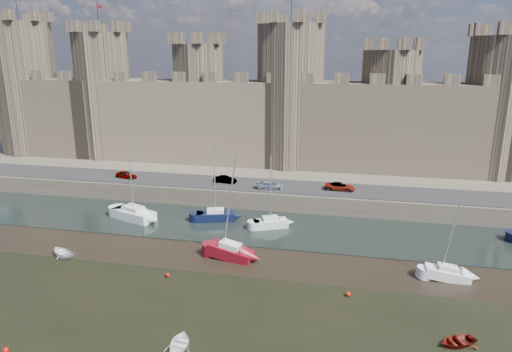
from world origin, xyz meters
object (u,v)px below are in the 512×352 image
Objects in this scene: sailboat_2 at (270,222)px; car_3 at (340,187)px; car_1 at (225,180)px; sailboat_1 at (216,215)px; sailboat_0 at (134,213)px; sailboat_5 at (447,273)px; car_0 at (126,175)px; sailboat_4 at (230,251)px; car_2 at (270,185)px.

car_3 is at bearing 25.60° from sailboat_2.
sailboat_1 is at bearing -165.89° from car_1.
car_1 is at bearing 69.21° from sailboat_0.
sailboat_5 is at bearing -118.81° from car_1.
sailboat_0 is at bearing 145.37° from car_1.
sailboat_0 is (6.18, -10.15, -2.22)m from car_0.
sailboat_1 reaches higher than car_1.
car_0 is 28.66m from sailboat_4.
sailboat_5 is (43.20, -18.71, -2.42)m from car_0.
sailboat_0 is at bearing 158.15° from sailboat_2.
car_3 is 0.36× the size of sailboat_4.
sailboat_4 reaches higher than sailboat_5.
sailboat_1 is (16.76, -8.27, -2.30)m from car_0.
sailboat_1 reaches higher than car_2.
sailboat_2 is at bearing -24.10° from sailboat_1.
car_2 is at bearing -77.51° from car_0.
sailboat_2 is (8.63, -9.90, -2.30)m from car_1.
sailboat_4 is at bearing 157.10° from car_3.
car_1 is 0.37× the size of sailboat_2.
car_3 is at bearing -74.28° from car_0.
car_0 is at bearing 155.96° from sailboat_5.
sailboat_1 is at bearing 125.55° from car_3.
car_0 is 15.53m from car_1.
sailboat_4 is at bearing -81.63° from sailboat_1.
sailboat_1 is at bearing 147.80° from sailboat_2.
sailboat_4 reaches higher than sailboat_1.
sailboat_0 is (-16.41, -9.20, -2.19)m from car_2.
sailboat_1 is 1.08× the size of sailboat_2.
sailboat_4 is (4.86, -10.41, 0.03)m from sailboat_1.
sailboat_1 is 1.10× the size of sailboat_5.
car_2 is 0.93× the size of car_3.
sailboat_1 is 28.43m from sailboat_5.
sailboat_0 reaches higher than sailboat_4.
sailboat_1 is 11.48m from sailboat_4.
car_1 is 16.68m from car_3.
car_2 is (7.08, -1.61, -0.00)m from car_1.
car_3 is 0.46× the size of sailboat_5.
car_2 is at bearing 34.82° from sailboat_1.
sailboat_1 is at bearing 157.83° from sailboat_5.
car_2 is 9.70m from car_3.
sailboat_5 is (26.44, -10.44, -0.12)m from sailboat_1.
sailboat_2 is 0.81× the size of sailboat_4.
sailboat_1 is at bearing 133.86° from car_2.
car_3 is (32.19, 0.47, -0.01)m from car_0.
car_1 is 14.45m from sailboat_0.
car_3 is 0.42× the size of sailboat_1.
sailboat_2 is (7.39, -0.97, -0.03)m from sailboat_1.
car_1 is 0.30× the size of sailboat_4.
car_3 is at bearing 71.55° from sailboat_4.
car_2 is 0.42× the size of sailboat_5.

